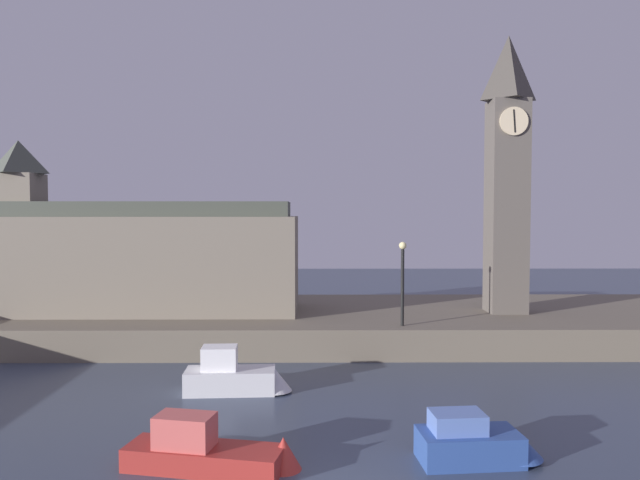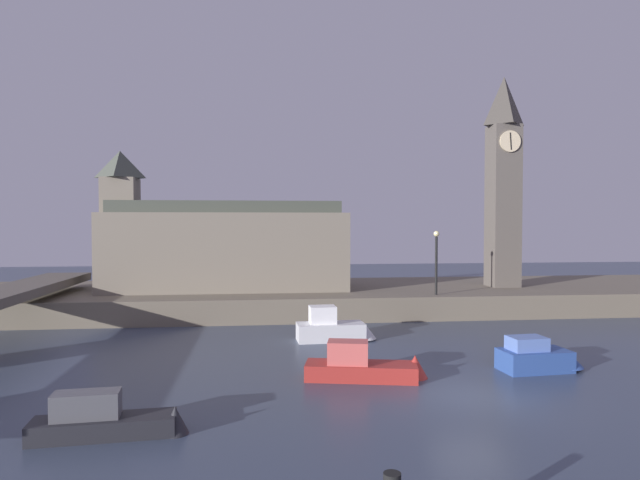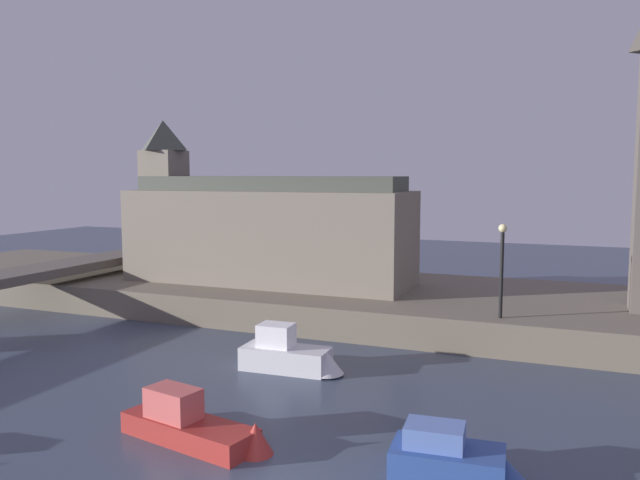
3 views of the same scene
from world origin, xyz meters
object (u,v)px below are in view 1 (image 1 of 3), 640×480
boat_dinghy_red (220,452)px  boat_tour_blue (478,443)px  clock_tower (507,170)px  streetlamp (403,274)px  parliament_hall (138,256)px  boat_ferry_white (238,377)px

boat_dinghy_red → boat_tour_blue: boat_dinghy_red is taller
clock_tower → boat_dinghy_red: 22.74m
streetlamp → boat_dinghy_red: 14.77m
parliament_hall → boat_tour_blue: 22.22m
streetlamp → clock_tower: bearing=32.7°
clock_tower → streetlamp: size_ratio=3.69×
streetlamp → boat_ferry_white: 9.71m
clock_tower → boat_ferry_white: clock_tower is taller
parliament_hall → boat_ferry_white: 12.70m
boat_ferry_white → parliament_hall: bearing=123.7°
boat_dinghy_red → boat_ferry_white: bearing=93.3°
boat_tour_blue → clock_tower: bearing=70.4°
boat_dinghy_red → boat_ferry_white: 7.03m
parliament_hall → streetlamp: (13.83, -4.40, -0.50)m
boat_tour_blue → boat_dinghy_red: bearing=-176.4°
boat_ferry_white → streetlamp: bearing=38.4°
clock_tower → boat_ferry_white: 18.48m
parliament_hall → boat_tour_blue: bearing=-49.5°
clock_tower → parliament_hall: clock_tower is taller
clock_tower → boat_tour_blue: clock_tower is taller
clock_tower → boat_tour_blue: size_ratio=4.19×
parliament_hall → boat_dinghy_red: size_ratio=3.21×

